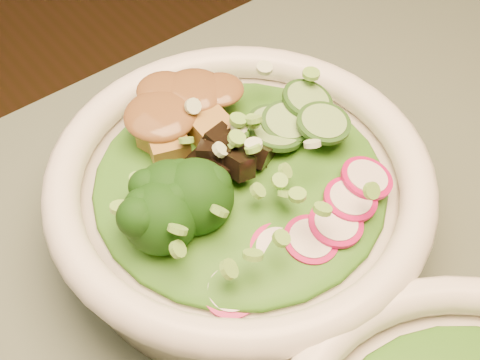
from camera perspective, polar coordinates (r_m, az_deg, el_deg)
dining_table at (r=0.69m, az=16.58°, el=-11.97°), size 1.20×0.80×0.75m
salad_bowl at (r=0.55m, az=-0.00°, el=-1.46°), size 0.31×0.31×0.08m
lettuce_bed at (r=0.53m, az=-0.00°, el=0.07°), size 0.23×0.23×0.03m
broccoli_florets at (r=0.48m, az=-5.71°, el=-3.34°), size 0.10×0.09×0.05m
radish_slices at (r=0.50m, az=6.63°, el=-4.01°), size 0.13×0.06×0.02m
cucumber_slices at (r=0.56m, az=5.50°, el=5.22°), size 0.09×0.09×0.04m
mushroom_heap at (r=0.52m, az=-1.10°, el=2.08°), size 0.09×0.09×0.05m
tofu_cubes at (r=0.55m, az=-5.27°, el=5.15°), size 0.11×0.08×0.04m
peanut_sauce at (r=0.54m, az=-5.38°, el=6.26°), size 0.08×0.06×0.02m
scallion_garnish at (r=0.51m, az=-0.00°, el=2.13°), size 0.22×0.22×0.03m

